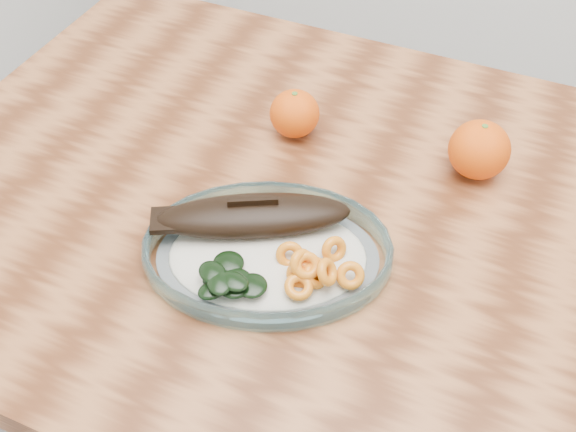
{
  "coord_description": "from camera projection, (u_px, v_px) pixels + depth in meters",
  "views": [
    {
      "loc": [
        0.18,
        -0.62,
        1.4
      ],
      "look_at": [
        -0.07,
        -0.05,
        0.77
      ],
      "focal_mm": 45.0,
      "sensor_mm": 36.0,
      "label": 1
    }
  ],
  "objects": [
    {
      "name": "dining_table",
      "position": [
        347.0,
        267.0,
        0.98
      ],
      "size": [
        1.2,
        0.8,
        0.75
      ],
      "color": "#572A14",
      "rests_on": "ground"
    },
    {
      "name": "plated_meal",
      "position": [
        267.0,
        249.0,
        0.85
      ],
      "size": [
        0.68,
        0.68,
        0.08
      ],
      "rotation": [
        0.0,
        0.0,
        0.38
      ],
      "color": "white",
      "rests_on": "dining_table"
    },
    {
      "name": "orange_left",
      "position": [
        295.0,
        114.0,
        1.0
      ],
      "size": [
        0.07,
        0.07,
        0.07
      ],
      "primitive_type": "sphere",
      "color": "red",
      "rests_on": "dining_table"
    },
    {
      "name": "orange_right",
      "position": [
        479.0,
        150.0,
        0.94
      ],
      "size": [
        0.08,
        0.08,
        0.08
      ],
      "primitive_type": "sphere",
      "color": "red",
      "rests_on": "dining_table"
    }
  ]
}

